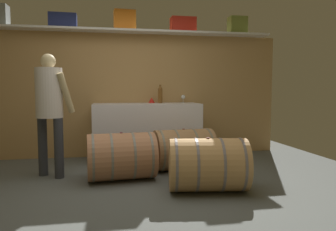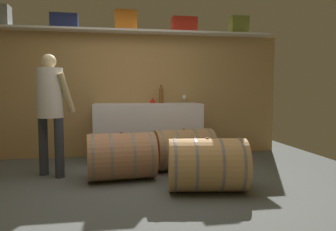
% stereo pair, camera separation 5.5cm
% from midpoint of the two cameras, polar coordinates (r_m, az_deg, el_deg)
% --- Properties ---
extents(ground_plane, '(6.64, 7.40, 0.02)m').
position_cam_midpoint_polar(ground_plane, '(4.20, -6.77, -11.42)').
color(ground_plane, '#545854').
extents(back_wall_panel, '(5.44, 0.10, 2.11)m').
position_cam_midpoint_polar(back_wall_panel, '(5.61, -7.85, 3.60)').
color(back_wall_panel, '#AF854F').
rests_on(back_wall_panel, ground).
extents(high_shelf_board, '(5.01, 0.40, 0.03)m').
position_cam_midpoint_polar(high_shelf_board, '(5.55, -7.91, 14.69)').
color(high_shelf_board, silver).
rests_on(high_shelf_board, back_wall_panel).
extents(toolcase_navy, '(0.44, 0.28, 0.23)m').
position_cam_midpoint_polar(toolcase_navy, '(5.62, -18.57, 15.73)').
color(toolcase_navy, navy).
rests_on(toolcase_navy, high_shelf_board).
extents(toolcase_orange, '(0.37, 0.22, 0.33)m').
position_cam_midpoint_polar(toolcase_orange, '(5.58, -8.06, 16.51)').
color(toolcase_orange, orange).
rests_on(toolcase_orange, high_shelf_board).
extents(toolcase_red, '(0.42, 0.24, 0.25)m').
position_cam_midpoint_polar(toolcase_red, '(5.70, 2.42, 15.89)').
color(toolcase_red, red).
rests_on(toolcase_red, high_shelf_board).
extents(toolcase_olive, '(0.31, 0.22, 0.30)m').
position_cam_midpoint_polar(toolcase_olive, '(6.00, 12.04, 15.48)').
color(toolcase_olive, olive).
rests_on(toolcase_olive, high_shelf_board).
extents(work_cabinet, '(1.73, 0.66, 0.93)m').
position_cam_midpoint_polar(work_cabinet, '(5.29, -4.12, -2.85)').
color(work_cabinet, white).
rests_on(work_cabinet, ground).
extents(wine_bottle_amber, '(0.08, 0.08, 0.31)m').
position_cam_midpoint_polar(wine_bottle_amber, '(5.41, -1.70, 3.79)').
color(wine_bottle_amber, brown).
rests_on(wine_bottle_amber, work_cabinet).
extents(wine_glass, '(0.07, 0.07, 0.14)m').
position_cam_midpoint_polar(wine_glass, '(5.60, 2.46, 3.28)').
color(wine_glass, white).
rests_on(wine_glass, work_cabinet).
extents(red_funnel, '(0.11, 0.11, 0.09)m').
position_cam_midpoint_polar(red_funnel, '(5.47, -3.24, 2.76)').
color(red_funnel, red).
rests_on(red_funnel, work_cabinet).
extents(wine_barrel_near, '(0.95, 0.72, 0.61)m').
position_cam_midpoint_polar(wine_barrel_near, '(3.67, 6.71, -8.73)').
color(wine_barrel_near, tan).
rests_on(wine_barrel_near, ground).
extents(wine_barrel_far, '(0.89, 0.66, 0.59)m').
position_cam_midpoint_polar(wine_barrel_far, '(4.62, 2.45, -6.07)').
color(wine_barrel_far, '#A6794D').
rests_on(wine_barrel_far, ground).
extents(wine_barrel_flank, '(0.89, 0.67, 0.61)m').
position_cam_midpoint_polar(wine_barrel_flank, '(4.14, -8.73, -7.24)').
color(wine_barrel_flank, '#B07650').
rests_on(wine_barrel_flank, ground).
extents(winemaker_pouring, '(0.52, 0.47, 1.61)m').
position_cam_midpoint_polar(winemaker_pouring, '(4.44, -20.76, 2.27)').
color(winemaker_pouring, '#303238').
rests_on(winemaker_pouring, ground).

